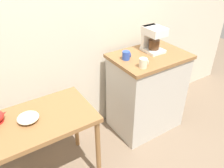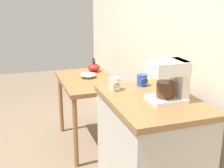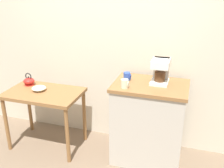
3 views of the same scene
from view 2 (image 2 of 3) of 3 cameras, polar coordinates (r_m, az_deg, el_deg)
back_wall at (r=2.43m, az=11.70°, el=12.52°), size 4.40×0.10×2.80m
wooden_table at (r=3.11m, az=-4.39°, el=-0.84°), size 0.88×0.55×0.72m
kitchen_counter at (r=2.15m, az=7.18°, el=-14.35°), size 0.78×0.56×0.93m
bowl_stoneware at (r=3.13m, az=-4.54°, el=1.75°), size 0.17×0.17×0.05m
teakettle at (r=3.36m, az=-3.43°, el=3.17°), size 0.16×0.13×0.16m
coffee_maker at (r=1.87m, az=11.01°, el=0.87°), size 0.18×0.22×0.26m
mug_blue at (r=2.18m, az=5.73°, el=0.74°), size 0.08×0.07×0.08m
mug_small_cream at (r=2.07m, az=0.55°, el=0.00°), size 0.08×0.08×0.09m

